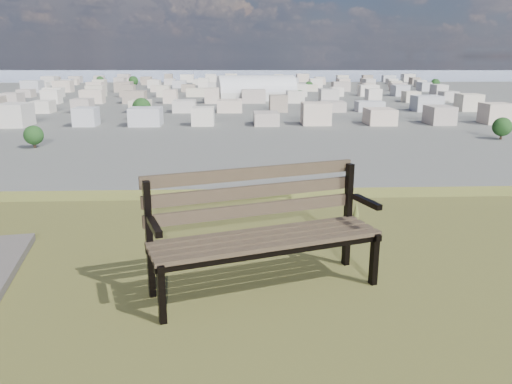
{
  "coord_description": "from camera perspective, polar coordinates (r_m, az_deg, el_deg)",
  "views": [
    {
      "loc": [
        0.95,
        -2.49,
        26.87
      ],
      "look_at": [
        1.19,
        3.26,
        25.3
      ],
      "focal_mm": 35.0,
      "sensor_mm": 36.0,
      "label": 1
    }
  ],
  "objects": [
    {
      "name": "park_bench",
      "position": [
        4.08,
        0.64,
        -3.6
      ],
      "size": [
        1.95,
        1.16,
        0.98
      ],
      "rotation": [
        0.0,
        0.0,
        0.32
      ],
      "color": "#4A3D2A",
      "rests_on": "hilltop_mesa"
    },
    {
      "name": "arena",
      "position": [
        322.25,
        0.01,
        11.31
      ],
      "size": [
        51.12,
        28.71,
        20.37
      ],
      "rotation": [
        0.0,
        0.0,
        0.18
      ],
      "color": "beige",
      "rests_on": "ground"
    },
    {
      "name": "city_blocks",
      "position": [
        397.62,
        -2.58,
        11.85
      ],
      "size": [
        395.0,
        361.0,
        7.0
      ],
      "color": "beige",
      "rests_on": "ground"
    },
    {
      "name": "city_trees",
      "position": [
        323.4,
        -7.38,
        11.2
      ],
      "size": [
        406.52,
        387.2,
        9.98
      ],
      "color": "#322319",
      "rests_on": "ground"
    },
    {
      "name": "bay_water",
      "position": [
        902.89,
        -2.53,
        13.51
      ],
      "size": [
        2400.0,
        700.0,
        0.12
      ],
      "primitive_type": "cube",
      "color": "#8794AC",
      "rests_on": "ground"
    },
    {
      "name": "far_hills",
      "position": [
        1406.78,
        -5.09,
        15.12
      ],
      "size": [
        2050.0,
        340.0,
        60.0
      ],
      "color": "#8B94AC",
      "rests_on": "ground"
    }
  ]
}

